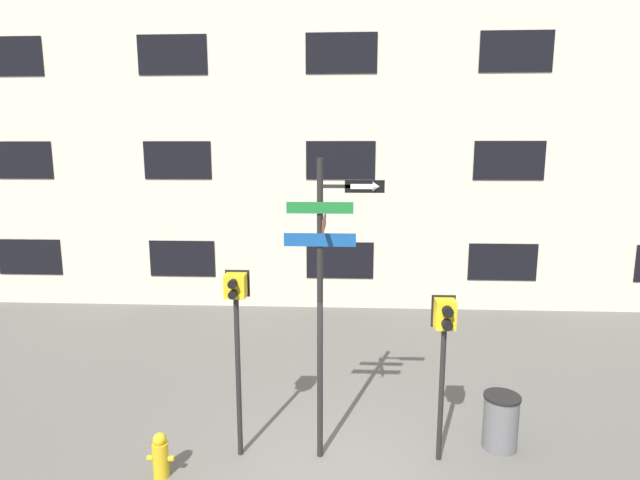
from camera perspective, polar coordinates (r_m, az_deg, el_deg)
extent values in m
cube|color=beige|center=(15.17, 2.46, 20.35)|extent=(24.00, 0.60, 14.80)
cube|color=black|center=(17.85, -30.26, -1.68)|extent=(2.00, 0.03, 1.10)
cube|color=black|center=(15.75, -15.47, -2.06)|extent=(2.00, 0.03, 1.10)
cube|color=black|center=(14.96, 2.28, -2.33)|extent=(2.00, 0.03, 1.10)
cube|color=black|center=(15.66, 20.14, -2.38)|extent=(2.00, 0.03, 1.10)
cube|color=black|center=(17.57, -31.11, 7.83)|extent=(2.00, 0.03, 1.10)
cube|color=black|center=(15.43, -15.98, 8.76)|extent=(2.00, 0.03, 1.10)
cube|color=black|center=(14.61, 2.36, 9.08)|extent=(2.00, 0.03, 1.10)
cube|color=black|center=(15.33, 20.82, 8.49)|extent=(2.00, 0.03, 1.10)
cube|color=black|center=(17.77, -32.01, 17.37)|extent=(2.00, 0.03, 1.10)
cube|color=black|center=(15.66, -16.54, 19.64)|extent=(2.00, 0.03, 1.10)
cube|color=black|center=(14.86, 2.45, 20.57)|extent=(2.00, 0.03, 1.10)
cube|color=black|center=(15.57, 21.53, 19.43)|extent=(2.00, 0.03, 1.10)
cylinder|color=black|center=(7.48, 0.00, -8.54)|extent=(0.09, 0.09, 4.60)
cube|color=black|center=(7.10, 2.56, 6.15)|extent=(0.63, 0.05, 0.05)
cube|color=#196B2D|center=(7.07, -0.02, 3.70)|extent=(0.95, 0.02, 0.16)
cube|color=brown|center=(7.16, 0.48, 1.97)|extent=(0.02, 0.93, 0.18)
cube|color=#14478C|center=(7.14, -0.02, 0.01)|extent=(1.03, 0.02, 0.19)
cube|color=black|center=(7.09, 5.13, 6.11)|extent=(0.56, 0.02, 0.18)
cube|color=white|center=(7.07, 4.81, 6.11)|extent=(0.32, 0.01, 0.07)
cone|color=white|center=(7.08, 6.43, 6.09)|extent=(0.10, 0.14, 0.14)
cylinder|color=black|center=(8.00, -9.32, -15.27)|extent=(0.08, 0.08, 2.56)
cube|color=gold|center=(7.50, -9.63, -5.17)|extent=(0.31, 0.26, 0.35)
cube|color=black|center=(7.63, -9.41, -4.90)|extent=(0.37, 0.02, 0.41)
cylinder|color=black|center=(7.30, -9.97, -4.96)|extent=(0.12, 0.12, 0.12)
cylinder|color=black|center=(7.34, -9.94, -6.15)|extent=(0.12, 0.12, 0.12)
cylinder|color=orange|center=(7.35, -9.88, -4.85)|extent=(0.10, 0.01, 0.10)
cylinder|color=black|center=(8.10, 13.69, -16.83)|extent=(0.08, 0.08, 2.12)
cube|color=gold|center=(7.61, 14.09, -8.21)|extent=(0.29, 0.26, 0.43)
cube|color=black|center=(7.74, 13.89, -7.88)|extent=(0.35, 0.02, 0.49)
cylinder|color=black|center=(7.41, 14.40, -7.95)|extent=(0.15, 0.12, 0.15)
cylinder|color=black|center=(7.47, 14.34, -9.37)|extent=(0.15, 0.12, 0.15)
cylinder|color=orange|center=(7.46, 14.32, -7.82)|extent=(0.12, 0.01, 0.12)
cylinder|color=gold|center=(8.27, -17.73, -22.82)|extent=(0.23, 0.23, 0.52)
sphere|color=gold|center=(8.10, -17.86, -20.88)|extent=(0.20, 0.20, 0.20)
cylinder|color=gold|center=(8.30, -18.83, -22.51)|extent=(0.08, 0.08, 0.08)
cylinder|color=gold|center=(8.21, -16.64, -22.82)|extent=(0.08, 0.08, 0.08)
cylinder|color=#59595B|center=(8.95, 19.93, -19.02)|extent=(0.54, 0.54, 0.85)
cylinder|color=black|center=(8.75, 20.11, -16.47)|extent=(0.57, 0.57, 0.04)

